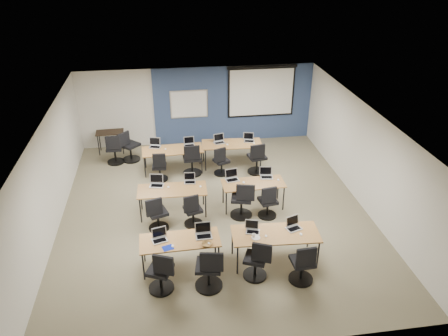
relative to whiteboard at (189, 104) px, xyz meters
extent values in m
cube|color=#6B6354|center=(0.30, -4.43, -1.45)|extent=(8.00, 9.00, 0.02)
cube|color=white|center=(0.30, -4.43, 1.25)|extent=(8.00, 9.00, 0.02)
cube|color=beige|center=(0.30, 0.07, -0.10)|extent=(8.00, 0.04, 2.70)
cube|color=beige|center=(0.30, -8.93, -0.10)|extent=(8.00, 0.04, 2.70)
cube|color=beige|center=(-3.70, -4.43, -0.10)|extent=(0.04, 9.00, 2.70)
cube|color=beige|center=(4.30, -4.43, -0.10)|extent=(0.04, 9.00, 2.70)
cube|color=#3D5977|center=(1.55, 0.04, -0.10)|extent=(5.50, 0.04, 2.70)
cube|color=silver|center=(0.00, 0.00, 0.00)|extent=(1.28, 0.02, 0.98)
cube|color=white|center=(0.00, -0.01, 0.00)|extent=(1.20, 0.02, 0.90)
cube|color=black|center=(2.50, -0.02, 0.35)|extent=(2.32, 0.03, 1.82)
cube|color=white|center=(2.50, -0.03, 0.31)|extent=(2.20, 0.02, 1.62)
cylinder|color=black|center=(2.50, -0.03, 1.19)|extent=(2.40, 0.10, 0.10)
cube|color=#9D6C35|center=(-0.71, -6.56, -0.73)|extent=(1.72, 0.72, 0.03)
cylinder|color=black|center=(-1.52, -6.86, -1.10)|extent=(0.04, 0.04, 0.70)
cylinder|color=black|center=(0.09, -6.86, -1.10)|extent=(0.04, 0.04, 0.70)
cylinder|color=black|center=(-1.52, -6.26, -1.10)|extent=(0.04, 0.04, 0.70)
cylinder|color=black|center=(0.09, -6.26, -1.10)|extent=(0.04, 0.04, 0.70)
cube|color=olive|center=(1.38, -6.63, -0.73)|extent=(1.92, 0.80, 0.03)
cylinder|color=black|center=(0.48, -6.97, -1.10)|extent=(0.04, 0.04, 0.70)
cylinder|color=black|center=(2.28, -6.97, -1.10)|extent=(0.04, 0.04, 0.70)
cylinder|color=black|center=(0.48, -6.29, -1.10)|extent=(0.04, 0.04, 0.70)
cylinder|color=black|center=(2.28, -6.29, -1.10)|extent=(0.04, 0.04, 0.70)
cube|color=brown|center=(-0.79, -4.40, -0.73)|extent=(1.78, 0.74, 0.03)
cylinder|color=black|center=(-1.63, -4.71, -1.10)|extent=(0.04, 0.04, 0.70)
cylinder|color=black|center=(0.04, -4.71, -1.10)|extent=(0.04, 0.04, 0.70)
cylinder|color=black|center=(-1.63, -4.08, -1.10)|extent=(0.04, 0.04, 0.70)
cylinder|color=black|center=(0.04, -4.08, -1.10)|extent=(0.04, 0.04, 0.70)
cube|color=olive|center=(1.35, -4.37, -0.73)|extent=(1.66, 0.69, 0.03)
cylinder|color=black|center=(0.58, -4.66, -1.10)|extent=(0.04, 0.04, 0.70)
cylinder|color=black|center=(2.12, -4.66, -1.10)|extent=(0.04, 0.04, 0.70)
cylinder|color=black|center=(0.58, -4.09, -1.10)|extent=(0.04, 0.04, 0.70)
cylinder|color=black|center=(2.12, -4.09, -1.10)|extent=(0.04, 0.04, 0.70)
cube|color=brown|center=(-0.69, -1.99, -0.73)|extent=(1.85, 0.77, 0.03)
cylinder|color=black|center=(-1.55, -2.32, -1.10)|extent=(0.04, 0.04, 0.70)
cylinder|color=black|center=(0.18, -2.32, -1.10)|extent=(0.04, 0.04, 0.70)
cylinder|color=black|center=(-1.55, -1.67, -1.10)|extent=(0.04, 0.04, 0.70)
cylinder|color=black|center=(0.18, -1.67, -1.10)|extent=(0.04, 0.04, 0.70)
cube|color=#A9652D|center=(1.19, -1.82, -0.73)|extent=(1.88, 0.78, 0.03)
cylinder|color=black|center=(0.31, -2.15, -1.10)|extent=(0.04, 0.04, 0.70)
cylinder|color=black|center=(2.07, -2.15, -1.10)|extent=(0.04, 0.04, 0.70)
cylinder|color=black|center=(0.31, -1.49, -1.10)|extent=(0.04, 0.04, 0.70)
cylinder|color=black|center=(2.07, -1.49, -1.10)|extent=(0.04, 0.04, 0.70)
cube|color=#BDBDBD|center=(-1.14, -6.53, -0.71)|extent=(0.32, 0.23, 0.02)
cube|color=black|center=(-1.14, -6.55, -0.70)|extent=(0.27, 0.14, 0.00)
cube|color=#BDBDBD|center=(-1.14, -6.40, -0.59)|extent=(0.32, 0.06, 0.22)
cube|color=black|center=(-1.14, -6.41, -0.59)|extent=(0.28, 0.04, 0.18)
ellipsoid|color=white|center=(-0.87, -6.76, -0.71)|extent=(0.06, 0.09, 0.03)
cylinder|color=black|center=(-1.17, -7.20, -1.42)|extent=(0.53, 0.53, 0.05)
cylinder|color=black|center=(-1.17, -7.20, -1.22)|extent=(0.06, 0.06, 0.47)
cube|color=black|center=(-1.17, -7.20, -0.94)|extent=(0.47, 0.47, 0.08)
cube|color=black|center=(-1.08, -7.40, -0.66)|extent=(0.43, 0.06, 0.44)
cube|color=#B3B3B6|center=(-0.19, -6.52, -0.71)|extent=(0.36, 0.26, 0.02)
cube|color=black|center=(-0.19, -6.54, -0.70)|extent=(0.30, 0.15, 0.00)
cube|color=#B3B3B6|center=(-0.19, -6.38, -0.57)|extent=(0.36, 0.07, 0.25)
cube|color=black|center=(-0.19, -6.39, -0.57)|extent=(0.31, 0.05, 0.20)
ellipsoid|color=white|center=(-0.10, -6.77, -0.71)|extent=(0.06, 0.10, 0.03)
cylinder|color=black|center=(-0.18, -7.27, -1.42)|extent=(0.58, 0.58, 0.05)
cylinder|color=black|center=(-0.18, -7.27, -1.19)|extent=(0.06, 0.06, 0.51)
cube|color=black|center=(-0.18, -7.27, -0.90)|extent=(0.51, 0.51, 0.08)
cube|color=black|center=(-0.14, -7.50, -0.62)|extent=(0.47, 0.06, 0.44)
cube|color=#BABABB|center=(0.89, -6.52, -0.71)|extent=(0.30, 0.22, 0.02)
cube|color=black|center=(0.89, -6.54, -0.70)|extent=(0.26, 0.13, 0.00)
cube|color=#BABABB|center=(0.89, -6.40, -0.59)|extent=(0.30, 0.06, 0.21)
cube|color=black|center=(0.89, -6.40, -0.59)|extent=(0.27, 0.04, 0.17)
ellipsoid|color=white|center=(1.15, -6.71, -0.71)|extent=(0.07, 0.10, 0.03)
cylinder|color=black|center=(0.84, -7.10, -1.42)|extent=(0.51, 0.51, 0.05)
cylinder|color=black|center=(0.84, -7.10, -1.22)|extent=(0.06, 0.06, 0.45)
cube|color=black|center=(0.84, -7.10, -0.96)|extent=(0.45, 0.45, 0.08)
cube|color=black|center=(0.92, -7.29, -0.68)|extent=(0.41, 0.06, 0.44)
cube|color=silver|center=(1.83, -6.53, -0.71)|extent=(0.33, 0.24, 0.02)
cube|color=black|center=(1.83, -6.55, -0.70)|extent=(0.28, 0.14, 0.00)
cube|color=silver|center=(1.83, -6.40, -0.58)|extent=(0.33, 0.06, 0.23)
cube|color=black|center=(1.83, -6.41, -0.58)|extent=(0.29, 0.04, 0.19)
ellipsoid|color=white|center=(1.92, -6.76, -0.71)|extent=(0.09, 0.11, 0.03)
cylinder|color=black|center=(1.79, -7.36, -1.42)|extent=(0.52, 0.52, 0.05)
cylinder|color=black|center=(1.79, -7.36, -1.22)|extent=(0.06, 0.06, 0.46)
cube|color=black|center=(1.79, -7.36, -0.95)|extent=(0.46, 0.46, 0.08)
cube|color=black|center=(1.78, -7.57, -0.67)|extent=(0.42, 0.06, 0.44)
cube|color=#B8B8BD|center=(-1.18, -4.17, -0.71)|extent=(0.36, 0.26, 0.02)
cube|color=black|center=(-1.18, -4.19, -0.70)|extent=(0.30, 0.15, 0.00)
cube|color=#B8B8BD|center=(-1.18, -4.02, -0.57)|extent=(0.36, 0.07, 0.25)
cube|color=black|center=(-1.18, -4.03, -0.57)|extent=(0.31, 0.05, 0.20)
ellipsoid|color=white|center=(-0.88, -4.29, -0.71)|extent=(0.07, 0.10, 0.03)
cylinder|color=black|center=(-1.19, -5.05, -1.42)|extent=(0.51, 0.51, 0.05)
cylinder|color=black|center=(-1.19, -5.05, -1.23)|extent=(0.06, 0.06, 0.45)
cube|color=black|center=(-1.19, -5.05, -0.96)|extent=(0.45, 0.45, 0.08)
cube|color=black|center=(-1.26, -5.24, -0.68)|extent=(0.41, 0.06, 0.44)
cube|color=#B2B2B2|center=(-0.31, -4.11, -0.71)|extent=(0.30, 0.22, 0.02)
cube|color=black|center=(-0.31, -4.13, -0.70)|extent=(0.26, 0.13, 0.00)
cube|color=#B2B2B2|center=(-0.31, -3.99, -0.59)|extent=(0.30, 0.06, 0.21)
cube|color=black|center=(-0.31, -4.00, -0.59)|extent=(0.26, 0.04, 0.17)
ellipsoid|color=white|center=(-0.06, -4.38, -0.71)|extent=(0.07, 0.10, 0.03)
cylinder|color=black|center=(-0.31, -4.99, -1.42)|extent=(0.47, 0.47, 0.05)
cylinder|color=black|center=(-0.31, -4.99, -1.24)|extent=(0.06, 0.06, 0.42)
cube|color=black|center=(-0.31, -4.99, -0.99)|extent=(0.42, 0.42, 0.08)
cube|color=black|center=(-0.36, -5.17, -0.71)|extent=(0.38, 0.06, 0.44)
cube|color=#B0B0B9|center=(0.82, -4.15, -0.71)|extent=(0.35, 0.26, 0.02)
cube|color=black|center=(0.82, -4.17, -0.70)|extent=(0.30, 0.15, 0.00)
cube|color=#B0B0B9|center=(0.82, -4.01, -0.58)|extent=(0.35, 0.06, 0.24)
cube|color=black|center=(0.82, -4.02, -0.58)|extent=(0.31, 0.05, 0.20)
ellipsoid|color=white|center=(1.10, -4.33, -0.71)|extent=(0.09, 0.12, 0.04)
cylinder|color=black|center=(0.96, -4.77, -1.42)|extent=(0.58, 0.58, 0.05)
cylinder|color=black|center=(0.96, -4.77, -1.19)|extent=(0.06, 0.06, 0.51)
cube|color=black|center=(0.96, -4.77, -0.90)|extent=(0.51, 0.51, 0.08)
cube|color=black|center=(1.02, -5.00, -0.62)|extent=(0.47, 0.06, 0.44)
cube|color=#B1B2C0|center=(1.77, -4.14, -0.71)|extent=(0.34, 0.25, 0.02)
cube|color=black|center=(1.77, -4.16, -0.70)|extent=(0.29, 0.14, 0.00)
cube|color=#B1B2C0|center=(1.77, -4.01, -0.58)|extent=(0.34, 0.06, 0.23)
cube|color=black|center=(1.77, -4.02, -0.58)|extent=(0.30, 0.04, 0.19)
ellipsoid|color=white|center=(2.04, -4.33, -0.71)|extent=(0.07, 0.10, 0.03)
cylinder|color=black|center=(1.64, -4.89, -1.42)|extent=(0.49, 0.49, 0.05)
cylinder|color=black|center=(1.64, -4.89, -1.23)|extent=(0.06, 0.06, 0.43)
cube|color=black|center=(1.64, -4.89, -0.98)|extent=(0.43, 0.43, 0.08)
cube|color=black|center=(1.61, -5.09, -0.70)|extent=(0.39, 0.06, 0.44)
cube|color=#A3A3A8|center=(-1.21, -1.76, -0.71)|extent=(0.35, 0.26, 0.02)
cube|color=black|center=(-1.21, -1.78, -0.70)|extent=(0.30, 0.15, 0.00)
cube|color=#A3A3A8|center=(-1.21, -1.62, -0.57)|extent=(0.35, 0.06, 0.24)
cube|color=black|center=(-1.21, -1.63, -0.57)|extent=(0.31, 0.05, 0.20)
ellipsoid|color=white|center=(-0.90, -1.95, -0.71)|extent=(0.07, 0.10, 0.03)
cylinder|color=black|center=(-1.11, -2.52, -1.42)|extent=(0.47, 0.47, 0.05)
cylinder|color=black|center=(-1.11, -2.52, -1.24)|extent=(0.06, 0.06, 0.41)
cube|color=black|center=(-1.11, -2.52, -1.00)|extent=(0.41, 0.41, 0.08)
cube|color=black|center=(-1.10, -2.70, -0.72)|extent=(0.38, 0.06, 0.44)
cube|color=#BABABC|center=(-0.15, -1.80, -0.71)|extent=(0.33, 0.24, 0.02)
cube|color=black|center=(-0.15, -1.82, -0.70)|extent=(0.28, 0.14, 0.00)
cube|color=#BABABC|center=(-0.15, -1.67, -0.58)|extent=(0.33, 0.06, 0.23)
cube|color=black|center=(-0.15, -1.68, -0.58)|extent=(0.29, 0.04, 0.19)
ellipsoid|color=white|center=(-0.01, -1.94, -0.71)|extent=(0.09, 0.12, 0.04)
cylinder|color=black|center=(-0.12, -2.29, -1.42)|extent=(0.58, 0.58, 0.05)
cylinder|color=black|center=(-0.12, -2.29, -1.19)|extent=(0.06, 0.06, 0.51)
cube|color=black|center=(-0.12, -2.29, -0.90)|extent=(0.51, 0.51, 0.08)
cube|color=black|center=(-0.13, -2.52, -0.62)|extent=(0.47, 0.06, 0.44)
cube|color=#A6A6AB|center=(0.80, -1.74, -0.71)|extent=(0.34, 0.25, 0.02)
cube|color=black|center=(0.80, -1.76, -0.70)|extent=(0.29, 0.14, 0.00)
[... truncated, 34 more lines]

